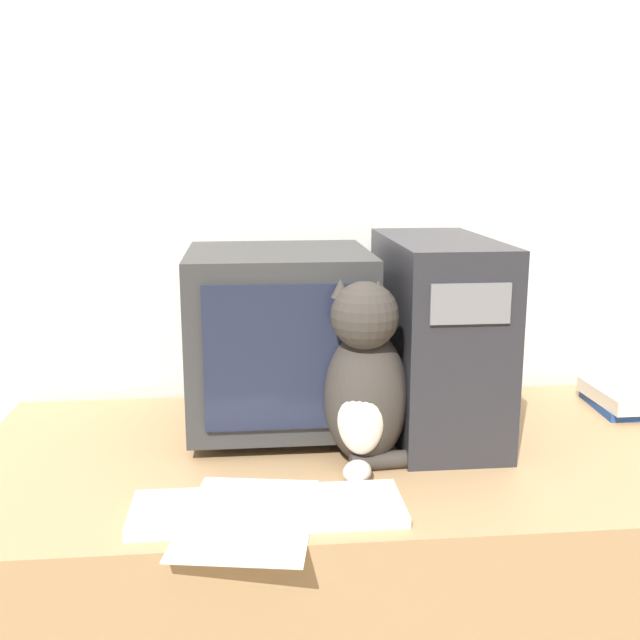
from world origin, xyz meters
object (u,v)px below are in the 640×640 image
Objects in this scene: cat at (366,384)px; keyboard at (268,508)px; pen at (211,497)px; book_stack at (622,398)px; computer_tower at (437,336)px; crt_monitor at (279,338)px.

keyboard is at bearing -117.64° from cat.
book_stack is at bearing 22.01° from pen.
keyboard is 1.24× the size of cat.
keyboard reaches higher than pen.
cat is at bearing 44.56° from keyboard.
computer_tower reaches higher than keyboard.
pen is (-0.47, -0.30, -0.20)m from computer_tower.
computer_tower is at bearing -7.00° from crt_monitor.
crt_monitor is 0.85× the size of computer_tower.
book_stack is (0.65, 0.25, -0.13)m from cat.
crt_monitor is at bearing 84.37° from keyboard.
computer_tower reaches higher than book_stack.
computer_tower is at bearing -170.91° from book_stack.
book_stack is at bearing 2.42° from crt_monitor.
book_stack is at bearing 27.62° from keyboard.
crt_monitor is 0.42m from pen.
crt_monitor is at bearing 173.00° from computer_tower.
computer_tower is 0.51m from book_stack.
keyboard is at bearing -95.63° from crt_monitor.
cat is at bearing -54.59° from crt_monitor.
computer_tower is 0.60m from pen.
cat is (-0.18, -0.17, -0.05)m from computer_tower.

